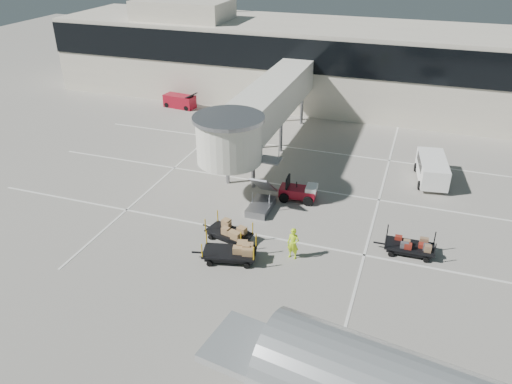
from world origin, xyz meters
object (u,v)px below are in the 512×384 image
box_cart_far (229,233)px  minivan (432,167)px  baggage_tug (299,192)px  ground_worker (293,244)px  suitcase_cart (408,246)px  box_cart_near (229,251)px  belt_loader (180,101)px

box_cart_far → minivan: 16.87m
baggage_tug → box_cart_far: baggage_tug is taller
ground_worker → suitcase_cart: bearing=30.4°
suitcase_cart → box_cart_near: size_ratio=0.91×
suitcase_cart → minivan: minivan is taller
ground_worker → minivan: bearing=68.5°
baggage_tug → ground_worker: size_ratio=1.36×
box_cart_far → ground_worker: 4.23m
baggage_tug → belt_loader: bearing=134.4°
box_cart_near → belt_loader: (-14.99, 23.55, 0.08)m
ground_worker → minivan: (7.17, 13.00, 0.10)m
box_cart_far → baggage_tug: bearing=81.0°
box_cart_near → ground_worker: ground_worker is taller
suitcase_cart → minivan: (0.92, 10.34, 0.57)m
box_cart_far → minivan: size_ratio=0.71×
suitcase_cart → box_cart_near: 10.47m
box_cart_far → ground_worker: (4.17, -0.51, 0.48)m
box_cart_near → minivan: size_ratio=0.78×
box_cart_far → belt_loader: size_ratio=0.94×
belt_loader → box_cart_far: bearing=-49.5°
suitcase_cart → minivan: size_ratio=0.71×
minivan → belt_loader: minivan is taller
belt_loader → baggage_tug: bearing=-34.9°
box_cart_near → belt_loader: size_ratio=1.03×
baggage_tug → ground_worker: (1.45, -6.85, 0.36)m
minivan → belt_loader: (-25.57, 9.16, -0.41)m
box_cart_far → belt_loader: 25.90m
baggage_tug → suitcase_cart: bearing=-32.1°
belt_loader → box_cart_near: bearing=-50.4°
baggage_tug → belt_loader: 22.84m
box_cart_near → minivan: bearing=40.3°
baggage_tug → box_cart_far: 6.89m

